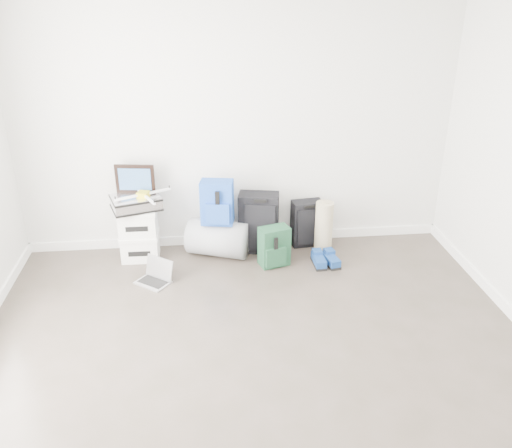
{
  "coord_description": "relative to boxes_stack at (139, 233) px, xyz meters",
  "views": [
    {
      "loc": [
        -0.37,
        -2.89,
        2.72
      ],
      "look_at": [
        0.14,
        1.9,
        0.48
      ],
      "focal_mm": 38.0,
      "sensor_mm": 36.0,
      "label": 1
    }
  ],
  "objects": [
    {
      "name": "rolled_rug",
      "position": [
        1.93,
        -0.07,
        0.0
      ],
      "size": [
        0.19,
        0.19,
        0.57
      ],
      "primitive_type": "cylinder",
      "color": "tan",
      "rests_on": "ground"
    },
    {
      "name": "green_backpack",
      "position": [
        1.37,
        -0.3,
        -0.08
      ],
      "size": [
        0.33,
        0.29,
        0.41
      ],
      "rotation": [
        0.0,
        0.0,
        0.3
      ],
      "color": "#143722",
      "rests_on": "ground"
    },
    {
      "name": "boxes_stack",
      "position": [
        0.0,
        0.0,
        0.0
      ],
      "size": [
        0.4,
        0.32,
        0.56
      ],
      "rotation": [
        0.0,
        0.0,
        -0.01
      ],
      "color": "silver",
      "rests_on": "ground"
    },
    {
      "name": "room_envelope",
      "position": [
        1.04,
        -2.22,
        1.44
      ],
      "size": [
        4.52,
        5.02,
        2.71
      ],
      "color": "silver",
      "rests_on": "ground"
    },
    {
      "name": "blue_backpack",
      "position": [
        0.81,
        -0.05,
        0.32
      ],
      "size": [
        0.36,
        0.29,
        0.46
      ],
      "rotation": [
        0.0,
        0.0,
        -0.18
      ],
      "color": "navy",
      "rests_on": "duffel_bag"
    },
    {
      "name": "briefcase",
      "position": [
        0.0,
        0.0,
        0.35
      ],
      "size": [
        0.55,
        0.47,
        0.13
      ],
      "primitive_type": "cube",
      "rotation": [
        0.0,
        0.0,
        0.3
      ],
      "color": "#B2B2B7",
      "rests_on": "boxes_stack"
    },
    {
      "name": "drone",
      "position": [
        0.08,
        -0.02,
        0.44
      ],
      "size": [
        0.54,
        0.54,
        0.05
      ],
      "rotation": [
        0.0,
        0.0,
        -0.33
      ],
      "color": "gold",
      "rests_on": "briefcase"
    },
    {
      "name": "painting",
      "position": [
        -0.0,
        0.1,
        0.56
      ],
      "size": [
        0.4,
        0.09,
        0.3
      ],
      "rotation": [
        0.0,
        0.0,
        -0.15
      ],
      "color": "black",
      "rests_on": "briefcase"
    },
    {
      "name": "duffel_bag",
      "position": [
        0.81,
        -0.02,
        -0.09
      ],
      "size": [
        0.72,
        0.58,
        0.38
      ],
      "primitive_type": "cylinder",
      "rotation": [
        0.0,
        1.57,
        -0.38
      ],
      "color": "gray",
      "rests_on": "ground"
    },
    {
      "name": "laptop",
      "position": [
        0.18,
        -0.51,
        -0.23
      ],
      "size": [
        0.39,
        0.37,
        0.22
      ],
      "rotation": [
        0.0,
        0.0,
        -0.66
      ],
      "color": "silver",
      "rests_on": "ground"
    },
    {
      "name": "carry_on",
      "position": [
        1.78,
        0.12,
        -0.03
      ],
      "size": [
        0.34,
        0.25,
        0.51
      ],
      "rotation": [
        0.0,
        0.0,
        0.12
      ],
      "color": "black",
      "rests_on": "ground"
    },
    {
      "name": "shoes",
      "position": [
        1.89,
        -0.35,
        -0.24
      ],
      "size": [
        0.27,
        0.3,
        0.09
      ],
      "rotation": [
        0.0,
        0.0,
        0.1
      ],
      "color": "black",
      "rests_on": "ground"
    },
    {
      "name": "large_suitcase",
      "position": [
        1.25,
        0.04,
        0.04
      ],
      "size": [
        0.45,
        0.34,
        0.64
      ],
      "rotation": [
        0.0,
        0.0,
        -0.19
      ],
      "color": "black",
      "rests_on": "ground"
    },
    {
      "name": "ground",
      "position": [
        1.04,
        -2.23,
        -0.28
      ],
      "size": [
        5.0,
        5.0,
        0.0
      ],
      "primitive_type": "plane",
      "color": "#383229",
      "rests_on": "ground"
    }
  ]
}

